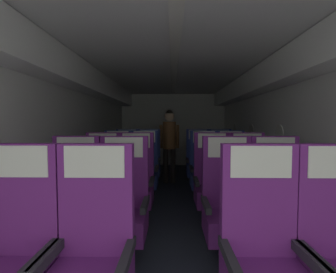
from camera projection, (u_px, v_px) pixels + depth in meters
ground at (174, 209)px, 3.73m from camera, size 3.43×8.17×0.02m
fuselage_shell at (174, 104)px, 3.90m from camera, size 3.31×7.82×2.25m
seat_a_left_window at (12, 258)px, 1.48m from camera, size 0.50×0.48×1.18m
seat_a_left_aisle at (91, 259)px, 1.47m from camera, size 0.50×0.48×1.18m
seat_a_right_window at (264, 260)px, 1.47m from camera, size 0.50×0.48×1.18m
seat_b_left_window at (73, 206)px, 2.40m from camera, size 0.50×0.48×1.18m
seat_b_left_aisle at (123, 207)px, 2.38m from camera, size 0.50×0.48×1.18m
seat_b_right_aisle at (278, 207)px, 2.37m from camera, size 0.50×0.48×1.18m
seat_b_right_window at (228, 208)px, 2.37m from camera, size 0.50×0.48×1.18m
seat_c_left_window at (102, 184)px, 3.30m from camera, size 0.50×0.48×1.18m
seat_c_left_aisle at (136, 184)px, 3.30m from camera, size 0.50×0.48×1.18m
seat_c_right_aisle at (248, 184)px, 3.26m from camera, size 0.50×0.48×1.18m
seat_c_right_window at (212, 184)px, 3.30m from camera, size 0.50×0.48×1.18m
seat_d_left_window at (117, 170)px, 4.23m from camera, size 0.50×0.48×1.18m
seat_d_left_aisle at (144, 170)px, 4.22m from camera, size 0.50×0.48×1.18m
seat_d_right_aisle at (232, 171)px, 4.19m from camera, size 0.50×0.48×1.18m
seat_d_right_window at (204, 171)px, 4.18m from camera, size 0.50×0.48×1.18m
seat_e_left_window at (127, 162)px, 5.13m from camera, size 0.50×0.48×1.18m
seat_e_left_aisle at (149, 162)px, 5.10m from camera, size 0.50×0.48×1.18m
seat_e_right_aisle at (221, 162)px, 5.09m from camera, size 0.50×0.48×1.18m
seat_e_right_window at (198, 162)px, 5.09m from camera, size 0.50×0.48×1.18m
flight_attendant at (169, 138)px, 5.29m from camera, size 0.43×0.28×1.59m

